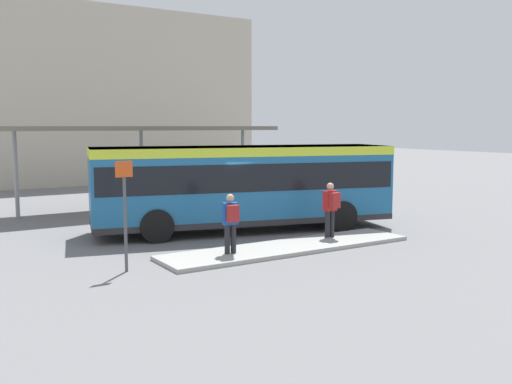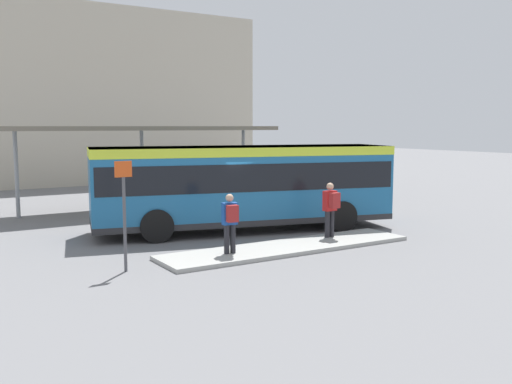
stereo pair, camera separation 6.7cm
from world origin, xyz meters
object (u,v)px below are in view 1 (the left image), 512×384
Objects in this scene: bicycle_orange at (373,195)px; potted_planter_far_side at (234,193)px; bicycle_red at (356,192)px; platform_sign at (125,211)px; city_bus at (244,181)px; bicycle_black at (361,193)px; pedestrian_waiting at (231,220)px; potted_planter_near_shelter at (186,199)px; pedestrian_companion at (331,206)px.

potted_planter_far_side reaches higher than bicycle_orange.
bicycle_red is 16.84m from platform_sign.
bicycle_black is (9.05, 3.85, -1.38)m from city_bus.
platform_sign is at bearing -61.07° from bicycle_red.
bicycle_black is at bearing -49.58° from pedestrian_waiting.
bicycle_red is (0.30, 0.71, -0.00)m from bicycle_black.
platform_sign is (-14.67, -6.48, 1.21)m from bicycle_orange.
bicycle_black is 1.21× the size of potted_planter_far_side.
bicycle_red is 1.21× the size of potted_planter_far_side.
pedestrian_waiting is at bearing -62.86° from bicycle_black.
potted_planter_near_shelter is at bearing 71.60° from bicycle_orange.
bicycle_orange is at bearing 7.27° from bicycle_black.
bicycle_red is 9.41m from potted_planter_near_shelter.
bicycle_orange is 0.96× the size of bicycle_red.
potted_planter_far_side is (4.76, 8.13, -0.37)m from pedestrian_waiting.
bicycle_orange is at bearing 33.09° from city_bus.
pedestrian_companion is 10.02m from bicycle_orange.
platform_sign is at bearing 89.19° from pedestrian_companion.
city_bus is 9.83m from bicycle_orange.
city_bus is 6.78× the size of bicycle_orange.
bicycle_orange is at bearing -5.13° from bicycle_red.
potted_planter_near_shelter is at bearing 7.60° from pedestrian_companion.
bicycle_orange is (9.21, 3.14, -1.39)m from city_bus.
bicycle_black is 9.13m from potted_planter_near_shelter.
platform_sign reaches higher than bicycle_black.
potted_planter_near_shelter is 2.33m from potted_planter_far_side.
potted_planter_far_side reaches higher than bicycle_black.
pedestrian_waiting reaches higher than bicycle_red.
bicycle_orange is 0.96× the size of bicycle_black.
pedestrian_companion is 1.06× the size of bicycle_black.
pedestrian_waiting is at bearing 110.08° from bicycle_orange.
pedestrian_waiting reaches higher than bicycle_orange.
pedestrian_waiting is 3.02m from platform_sign.
bicycle_red is at bearing 40.21° from city_bus.
city_bus reaches higher than pedestrian_companion.
pedestrian_waiting is 13.66m from bicycle_black.
pedestrian_companion reaches higher than pedestrian_waiting.
pedestrian_waiting is 3.89m from pedestrian_companion.
pedestrian_companion reaches higher than bicycle_red.
platform_sign is at bearing -124.24° from potted_planter_near_shelter.
bicycle_black is 6.83m from potted_planter_far_side.
potted_planter_near_shelter is 0.42× the size of platform_sign.
pedestrian_waiting is at bearing -1.96° from platform_sign.
city_bus is at bearing -115.96° from potted_planter_far_side.
pedestrian_companion reaches higher than bicycle_black.
bicycle_black is 1.00× the size of bicycle_red.
potted_planter_far_side is (2.28, 4.69, -1.03)m from city_bus.
platform_sign is at bearing 96.16° from pedestrian_waiting.
bicycle_orange is 1.35× the size of potted_planter_near_shelter.
pedestrian_companion is 1.29× the size of potted_planter_far_side.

